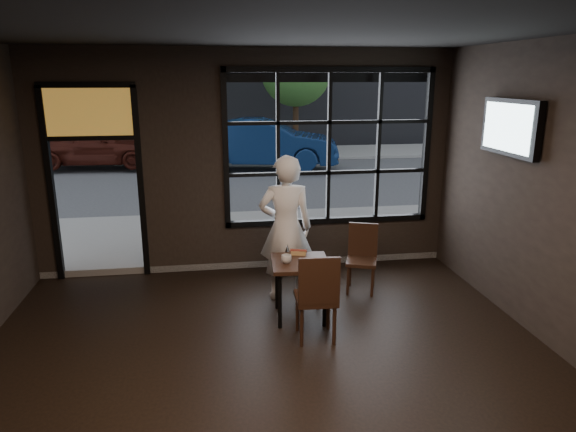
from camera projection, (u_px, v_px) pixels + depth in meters
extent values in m
cube|color=black|center=(280.00, 413.00, 4.44)|extent=(6.00, 7.00, 0.02)
cube|color=black|center=(278.00, 17.00, 3.60)|extent=(6.00, 7.00, 0.02)
cube|color=black|center=(329.00, 148.00, 7.48)|extent=(3.06, 0.12, 2.28)
cube|color=orange|center=(89.00, 112.00, 6.86)|extent=(1.20, 0.06, 0.70)
cube|color=#545456|center=(220.00, 131.00, 27.34)|extent=(60.00, 41.00, 0.04)
cube|color=black|center=(300.00, 289.00, 6.10)|extent=(0.70, 0.70, 0.72)
cube|color=black|center=(316.00, 295.00, 5.58)|extent=(0.46, 0.46, 1.01)
cube|color=black|center=(362.00, 259.00, 6.83)|extent=(0.50, 0.50, 0.91)
imported|color=white|center=(286.00, 228.00, 6.52)|extent=(0.71, 0.49, 1.88)
imported|color=silver|center=(286.00, 259.00, 5.94)|extent=(0.13, 0.13, 0.10)
cube|color=black|center=(511.00, 127.00, 5.92)|extent=(0.13, 1.11, 0.65)
imported|color=#0D244E|center=(264.00, 143.00, 15.61)|extent=(4.70, 2.42, 1.48)
imported|color=#3D130C|center=(94.00, 144.00, 15.82)|extent=(4.07, 1.87, 1.35)
cylinder|color=#332114|center=(176.00, 126.00, 17.83)|extent=(0.21, 0.21, 2.26)
sphere|color=#3D742D|center=(173.00, 71.00, 17.35)|extent=(2.46, 2.46, 2.46)
cylinder|color=#332114|center=(296.00, 124.00, 18.48)|extent=(0.21, 0.21, 2.27)
sphere|color=#1C6E25|center=(296.00, 71.00, 17.99)|extent=(2.48, 2.48, 2.48)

